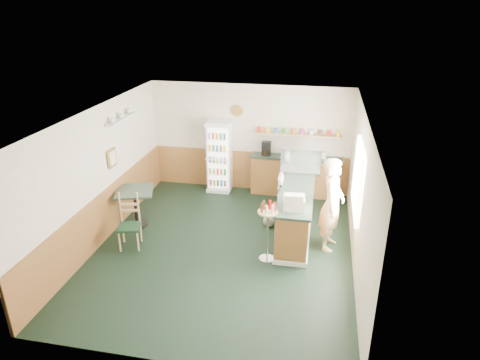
% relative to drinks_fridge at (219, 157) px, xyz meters
% --- Properties ---
extents(ground, '(6.00, 6.00, 0.00)m').
position_rel_drinks_fridge_xyz_m(ground, '(0.73, -2.74, -0.90)').
color(ground, black).
rests_on(ground, ground).
extents(room_envelope, '(5.04, 6.02, 2.72)m').
position_rel_drinks_fridge_xyz_m(room_envelope, '(0.50, -2.01, 0.62)').
color(room_envelope, silver).
rests_on(room_envelope, ground).
extents(service_counter, '(0.68, 3.01, 1.01)m').
position_rel_drinks_fridge_xyz_m(service_counter, '(2.08, -1.66, -0.44)').
color(service_counter, '#A36F34').
rests_on(service_counter, ground).
extents(back_counter, '(2.24, 0.42, 1.69)m').
position_rel_drinks_fridge_xyz_m(back_counter, '(1.92, 0.06, -0.35)').
color(back_counter, '#A36F34').
rests_on(back_counter, ground).
extents(drinks_fridge, '(0.60, 0.52, 1.81)m').
position_rel_drinks_fridge_xyz_m(drinks_fridge, '(0.00, 0.00, 0.00)').
color(drinks_fridge, white).
rests_on(drinks_fridge, ground).
extents(display_case, '(0.88, 0.46, 0.50)m').
position_rel_drinks_fridge_xyz_m(display_case, '(2.08, -0.89, 0.35)').
color(display_case, silver).
rests_on(display_case, service_counter).
extents(cash_register, '(0.41, 0.43, 0.22)m').
position_rel_drinks_fridge_xyz_m(cash_register, '(2.08, -2.74, 0.22)').
color(cash_register, beige).
rests_on(cash_register, service_counter).
extents(shopkeeper, '(0.53, 0.68, 1.88)m').
position_rel_drinks_fridge_xyz_m(shopkeeper, '(2.78, -2.30, 0.03)').
color(shopkeeper, tan).
rests_on(shopkeeper, ground).
extents(condiment_stand, '(0.38, 0.38, 1.18)m').
position_rel_drinks_fridge_xyz_m(condiment_stand, '(1.63, -2.98, -0.14)').
color(condiment_stand, silver).
rests_on(condiment_stand, ground).
extents(newspaper_rack, '(0.09, 0.47, 0.94)m').
position_rel_drinks_fridge_xyz_m(newspaper_rack, '(1.72, -1.60, -0.21)').
color(newspaper_rack, black).
rests_on(newspaper_rack, ground).
extents(cafe_table, '(0.96, 0.96, 0.84)m').
position_rel_drinks_fridge_xyz_m(cafe_table, '(-1.32, -2.21, -0.31)').
color(cafe_table, black).
rests_on(cafe_table, ground).
extents(cafe_chair, '(0.50, 0.50, 1.11)m').
position_rel_drinks_fridge_xyz_m(cafe_chair, '(-1.09, -2.97, -0.33)').
color(cafe_chair, black).
rests_on(cafe_chair, ground).
extents(dog_doorstop, '(0.25, 0.32, 0.30)m').
position_rel_drinks_fridge_xyz_m(dog_doorstop, '(1.50, -1.74, -0.76)').
color(dog_doorstop, gray).
rests_on(dog_doorstop, ground).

